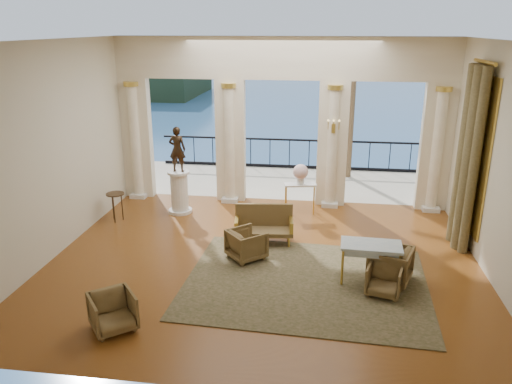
# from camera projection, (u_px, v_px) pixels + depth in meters

# --- Properties ---
(floor) EXTENTS (9.00, 9.00, 0.00)m
(floor) POSITION_uv_depth(u_px,v_px,m) (263.00, 261.00, 10.60)
(floor) COLOR #431C08
(floor) RESTS_ON ground
(room_walls) EXTENTS (9.00, 9.00, 9.00)m
(room_walls) POSITION_uv_depth(u_px,v_px,m) (256.00, 140.00, 8.63)
(room_walls) COLOR beige
(room_walls) RESTS_ON ground
(arcade) EXTENTS (9.00, 0.56, 4.50)m
(arcade) POSITION_uv_depth(u_px,v_px,m) (281.00, 111.00, 13.36)
(arcade) COLOR beige
(arcade) RESTS_ON ground
(terrace) EXTENTS (10.00, 3.60, 0.10)m
(terrace) POSITION_uv_depth(u_px,v_px,m) (285.00, 183.00, 16.06)
(terrace) COLOR #BDB19B
(terrace) RESTS_ON ground
(balustrade) EXTENTS (9.00, 0.06, 1.03)m
(balustrade) POSITION_uv_depth(u_px,v_px,m) (289.00, 156.00, 17.42)
(balustrade) COLOR black
(balustrade) RESTS_ON terrace
(palm_tree) EXTENTS (2.00, 2.00, 4.50)m
(palm_tree) POSITION_uv_depth(u_px,v_px,m) (355.00, 48.00, 15.24)
(palm_tree) COLOR #4C3823
(palm_tree) RESTS_ON terrace
(headland) EXTENTS (22.00, 18.00, 6.00)m
(headland) POSITION_uv_depth(u_px,v_px,m) (133.00, 75.00, 81.18)
(headland) COLOR black
(headland) RESTS_ON sea
(sea) EXTENTS (160.00, 160.00, 0.00)m
(sea) POSITION_uv_depth(u_px,v_px,m) (316.00, 107.00, 68.86)
(sea) COLOR #2C5E98
(sea) RESTS_ON ground
(curtain) EXTENTS (0.33, 1.40, 4.09)m
(curtain) POSITION_uv_depth(u_px,v_px,m) (468.00, 158.00, 10.81)
(curtain) COLOR brown
(curtain) RESTS_ON ground
(window_frame) EXTENTS (0.04, 1.60, 3.40)m
(window_frame) POSITION_uv_depth(u_px,v_px,m) (478.00, 155.00, 10.76)
(window_frame) COLOR gold
(window_frame) RESTS_ON room_walls
(wall_sconce) EXTENTS (0.30, 0.11, 0.33)m
(wall_sconce) POSITION_uv_depth(u_px,v_px,m) (333.00, 128.00, 13.00)
(wall_sconce) COLOR gold
(wall_sconce) RESTS_ON arcade
(rug) EXTENTS (4.79, 3.81, 0.02)m
(rug) POSITION_uv_depth(u_px,v_px,m) (306.00, 282.00, 9.71)
(rug) COLOR #303719
(rug) RESTS_ON ground
(armchair_a) EXTENTS (0.93, 0.92, 0.70)m
(armchair_a) POSITION_uv_depth(u_px,v_px,m) (113.00, 310.00, 8.13)
(armchair_a) COLOR #443319
(armchair_a) RESTS_ON ground
(armchair_b) EXTENTS (0.74, 0.71, 0.63)m
(armchair_b) POSITION_uv_depth(u_px,v_px,m) (384.00, 279.00, 9.21)
(armchair_b) COLOR #443319
(armchair_b) RESTS_ON ground
(armchair_c) EXTENTS (0.93, 0.96, 0.78)m
(armchair_c) POSITION_uv_depth(u_px,v_px,m) (390.00, 263.00, 9.65)
(armchair_c) COLOR #443319
(armchair_c) RESTS_ON ground
(armchair_d) EXTENTS (0.95, 0.95, 0.72)m
(armchair_d) POSITION_uv_depth(u_px,v_px,m) (247.00, 243.00, 10.62)
(armchair_d) COLOR #443319
(armchair_d) RESTS_ON ground
(settee) EXTENTS (1.38, 0.71, 0.88)m
(settee) POSITION_uv_depth(u_px,v_px,m) (264.00, 224.00, 11.42)
(settee) COLOR #443319
(settee) RESTS_ON ground
(game_table) EXTENTS (1.18, 0.68, 0.79)m
(game_table) POSITION_uv_depth(u_px,v_px,m) (371.00, 248.00, 9.56)
(game_table) COLOR #A4BBCA
(game_table) RESTS_ON ground
(pedestal) EXTENTS (0.62, 0.62, 1.14)m
(pedestal) POSITION_uv_depth(u_px,v_px,m) (179.00, 193.00, 13.20)
(pedestal) COLOR silver
(pedestal) RESTS_ON ground
(statue) EXTENTS (0.43, 0.29, 1.18)m
(statue) POSITION_uv_depth(u_px,v_px,m) (177.00, 149.00, 12.83)
(statue) COLOR black
(statue) RESTS_ON pedestal
(console_table) EXTENTS (0.89, 0.48, 0.80)m
(console_table) POSITION_uv_depth(u_px,v_px,m) (300.00, 189.00, 13.17)
(console_table) COLOR silver
(console_table) RESTS_ON ground
(urn) EXTENTS (0.40, 0.40, 0.53)m
(urn) POSITION_uv_depth(u_px,v_px,m) (301.00, 173.00, 13.03)
(urn) COLOR white
(urn) RESTS_ON console_table
(side_table) EXTENTS (0.45, 0.45, 0.74)m
(side_table) POSITION_uv_depth(u_px,v_px,m) (115.00, 197.00, 12.60)
(side_table) COLOR black
(side_table) RESTS_ON ground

